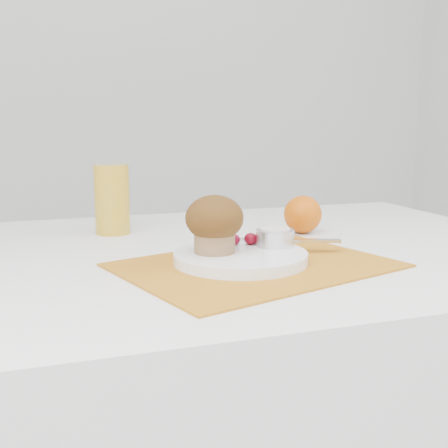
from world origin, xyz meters
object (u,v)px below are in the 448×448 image
object	(u,v)px
table	(222,444)
orange	(303,214)
muffin	(214,223)
plate	(240,257)
juice_glass	(112,199)

from	to	relation	value
table	orange	world-z (taller)	orange
table	muffin	distance (m)	0.46
plate	table	bearing A→B (deg)	86.33
juice_glass	orange	bearing A→B (deg)	-18.03
plate	juice_glass	distance (m)	0.35
table	plate	size ratio (longest dim) A/B	5.76
juice_glass	muffin	distance (m)	0.32
table	muffin	xyz separation A→B (m)	(-0.05, -0.10, 0.44)
plate	orange	distance (m)	0.28
juice_glass	plate	bearing A→B (deg)	-63.42
table	muffin	world-z (taller)	muffin
orange	juice_glass	world-z (taller)	juice_glass
table	muffin	size ratio (longest dim) A/B	13.35
muffin	table	bearing A→B (deg)	65.66
orange	juice_glass	bearing A→B (deg)	161.97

